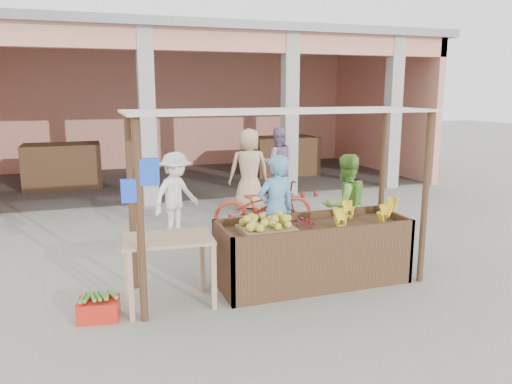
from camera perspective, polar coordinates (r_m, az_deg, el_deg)
name	(u,v)px	position (r m, az deg, el deg)	size (l,w,h in m)	color
ground	(279,287)	(6.93, 2.60, -10.74)	(60.00, 60.00, 0.00)	gray
market_building	(169,88)	(15.08, -9.89, 11.67)	(14.40, 6.40, 4.20)	tan
fruit_stall	(313,255)	(6.98, 6.48, -7.14)	(2.60, 0.95, 0.80)	#533A21
stall_awning	(277,142)	(6.50, 2.45, 5.79)	(4.09, 1.35, 2.39)	#533A21
banana_heap	(365,215)	(7.19, 12.32, -2.55)	(1.21, 0.66, 0.22)	yellow
melon_tray	(268,226)	(6.55, 1.35, -3.85)	(0.71, 0.62, 0.19)	#8E6A49
berry_heap	(302,222)	(6.82, 5.23, -3.38)	(0.48, 0.39, 0.15)	maroon
side_table	(168,248)	(6.23, -10.01, -6.37)	(1.13, 0.80, 0.87)	tan
papaya_pile	(167,230)	(6.16, -10.09, -4.30)	(0.64, 0.37, 0.18)	#40862C
red_crate	(99,310)	(6.25, -17.54, -12.69)	(0.46, 0.33, 0.24)	red
plantain_bundle	(98,297)	(6.19, -17.63, -11.38)	(0.36, 0.25, 0.07)	#548931
produce_sacks	(310,184)	(12.45, 6.14, 0.89)	(0.88, 0.55, 0.67)	maroon
vendor_blue	(276,207)	(7.51, 2.32, -1.70)	(0.68, 0.50, 1.81)	#64A9E0
vendor_green	(345,202)	(8.11, 10.15, -1.18)	(0.83, 0.48, 1.73)	#73B13E
motorcycle	(264,205)	(9.35, 0.87, -1.46)	(2.00, 0.69, 1.05)	#9F2C19
shopper_a	(176,192)	(9.06, -9.16, 0.02)	(1.08, 0.54, 1.68)	white
shopper_c	(249,165)	(11.00, -0.81, 3.09)	(0.97, 0.63, 2.01)	tan
shopper_f	(277,160)	(12.30, 2.47, 3.72)	(0.93, 0.53, 1.90)	#9477A1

